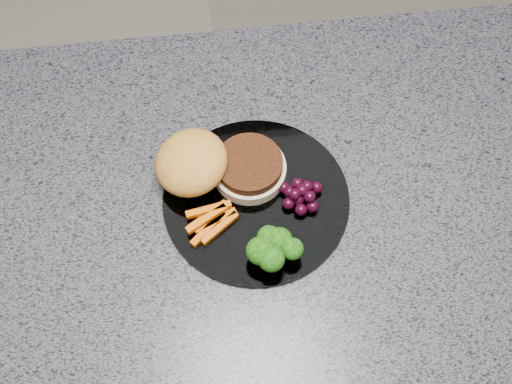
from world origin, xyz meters
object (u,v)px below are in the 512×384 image
island_cabinet (247,304)px  plate (256,200)px  burger (212,166)px  grape_bunch (301,194)px

island_cabinet → plate: size_ratio=4.62×
plate → burger: size_ratio=1.35×
island_cabinet → burger: (-0.04, 0.04, 0.50)m
island_cabinet → burger: burger is taller
island_cabinet → plate: bearing=-31.6°
burger → island_cabinet: bearing=-47.4°
plate → burger: bearing=140.9°
island_cabinet → grape_bunch: (0.08, -0.02, 0.49)m
grape_bunch → plate: bearing=173.4°
island_cabinet → grape_bunch: grape_bunch is taller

